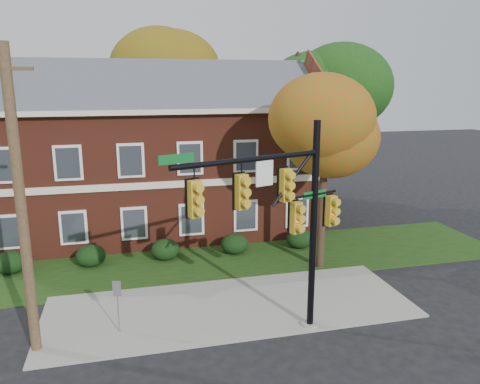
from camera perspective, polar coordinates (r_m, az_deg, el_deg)
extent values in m
plane|color=black|center=(17.79, -0.41, -15.35)|extent=(120.00, 120.00, 0.00)
cube|color=gray|center=(18.63, -1.14, -13.81)|extent=(14.00, 5.00, 0.08)
cube|color=#193811|center=(23.12, -3.91, -8.36)|extent=(30.00, 6.00, 0.04)
cube|color=maroon|center=(27.71, -10.28, 2.57)|extent=(18.00, 8.00, 7.00)
cube|color=beige|center=(27.29, -10.59, 10.07)|extent=(18.80, 8.80, 0.24)
cube|color=beige|center=(23.76, -9.63, 0.85)|extent=(18.00, 0.12, 0.35)
ellipsoid|color=black|center=(23.92, -26.20, -7.70)|extent=(1.40, 1.26, 1.05)
ellipsoid|color=black|center=(23.38, -17.74, -7.41)|extent=(1.40, 1.26, 1.05)
ellipsoid|color=black|center=(23.37, -9.10, -6.94)|extent=(1.40, 1.26, 1.05)
ellipsoid|color=black|center=(23.87, -0.65, -6.34)|extent=(1.40, 1.26, 1.05)
ellipsoid|color=black|center=(24.85, 7.26, -5.64)|extent=(1.40, 1.26, 1.05)
cylinder|color=black|center=(21.79, 9.98, -1.96)|extent=(0.36, 0.36, 5.76)
ellipsoid|color=red|center=(21.15, 10.37, 7.49)|extent=(4.25, 4.25, 3.60)
ellipsoid|color=red|center=(21.03, 12.43, 9.01)|extent=(3.50, 3.50, 3.00)
cylinder|color=black|center=(31.30, 10.15, 3.82)|extent=(0.36, 0.36, 7.04)
ellipsoid|color=#153C10|center=(30.91, 10.48, 11.89)|extent=(5.95, 5.95, 5.04)
ellipsoid|color=#153C10|center=(30.80, 12.46, 12.92)|extent=(4.90, 4.90, 4.20)
cylinder|color=black|center=(35.61, -9.56, 5.48)|extent=(0.36, 0.36, 7.68)
ellipsoid|color=#9D450D|center=(35.30, -9.86, 13.22)|extent=(6.46, 6.46, 5.47)
ellipsoid|color=#9D450D|center=(34.83, -8.22, 14.27)|extent=(5.32, 5.32, 4.56)
cylinder|color=gray|center=(17.47, 8.50, -15.76)|extent=(0.59, 0.59, 0.17)
cylinder|color=black|center=(16.06, 8.93, -4.49)|extent=(0.30, 0.30, 7.33)
cylinder|color=black|center=(13.84, 1.28, 3.99)|extent=(4.98, 1.94, 0.17)
cylinder|color=black|center=(15.74, 9.09, -0.30)|extent=(1.80, 0.72, 0.08)
cube|color=gold|center=(13.06, -5.54, -0.85)|extent=(0.54, 0.45, 1.22)
cube|color=gold|center=(13.84, 0.19, 0.02)|extent=(0.54, 0.45, 1.22)
cube|color=gold|center=(14.82, 5.58, 0.84)|extent=(0.54, 0.45, 1.22)
cube|color=silver|center=(14.22, 3.00, 2.30)|extent=(0.61, 0.25, 0.79)
cube|color=#0C5F22|center=(12.59, -7.76, 4.02)|extent=(1.00, 0.40, 0.25)
cube|color=gold|center=(15.40, 6.84, -3.15)|extent=(0.54, 0.45, 1.22)
cube|color=gold|center=(16.43, 11.02, -2.25)|extent=(0.54, 0.45, 1.22)
cube|color=#0C5F22|center=(15.74, 9.09, -0.30)|extent=(0.95, 0.38, 0.24)
cylinder|color=#453420|center=(15.58, -25.13, -1.74)|extent=(0.36, 0.36, 9.64)
cube|color=#453420|center=(15.15, -26.66, 13.31)|extent=(1.50, 0.29, 0.11)
cylinder|color=slate|center=(17.04, -14.64, -13.48)|extent=(0.06, 0.06, 1.94)
cube|color=slate|center=(16.74, -14.79, -11.32)|extent=(0.28, 0.10, 0.55)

